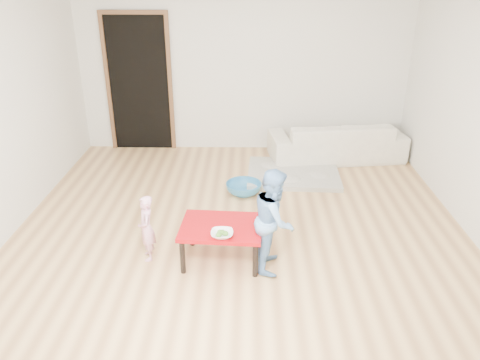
{
  "coord_description": "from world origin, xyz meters",
  "views": [
    {
      "loc": [
        0.09,
        -4.63,
        2.68
      ],
      "look_at": [
        0.0,
        -0.2,
        0.65
      ],
      "focal_mm": 35.0,
      "sensor_mm": 36.0,
      "label": 1
    }
  ],
  "objects_px": {
    "bowl": "(222,234)",
    "child_pink": "(147,228)",
    "basin": "(244,188)",
    "child_blue": "(274,220)",
    "red_table": "(222,243)",
    "sofa": "(336,140)"
  },
  "relations": [
    {
      "from": "bowl",
      "to": "child_pink",
      "type": "bearing_deg",
      "value": 163.2
    },
    {
      "from": "basin",
      "to": "child_blue",
      "type": "bearing_deg",
      "value": -79.06
    },
    {
      "from": "red_table",
      "to": "basin",
      "type": "distance_m",
      "value": 1.52
    },
    {
      "from": "child_pink",
      "to": "basin",
      "type": "xyz_separation_m",
      "value": [
        0.94,
        1.48,
        -0.27
      ]
    },
    {
      "from": "sofa",
      "to": "child_pink",
      "type": "distance_m",
      "value": 3.58
    },
    {
      "from": "child_pink",
      "to": "basin",
      "type": "distance_m",
      "value": 1.78
    },
    {
      "from": "child_pink",
      "to": "sofa",
      "type": "bearing_deg",
      "value": 124.43
    },
    {
      "from": "red_table",
      "to": "child_pink",
      "type": "distance_m",
      "value": 0.75
    },
    {
      "from": "sofa",
      "to": "basin",
      "type": "bearing_deg",
      "value": 34.35
    },
    {
      "from": "child_blue",
      "to": "sofa",
      "type": "bearing_deg",
      "value": -13.27
    },
    {
      "from": "sofa",
      "to": "child_pink",
      "type": "xyz_separation_m",
      "value": [
        -2.32,
        -2.73,
        0.05
      ]
    },
    {
      "from": "bowl",
      "to": "basin",
      "type": "bearing_deg",
      "value": 83.95
    },
    {
      "from": "bowl",
      "to": "basin",
      "type": "xyz_separation_m",
      "value": [
        0.18,
        1.71,
        -0.35
      ]
    },
    {
      "from": "sofa",
      "to": "child_blue",
      "type": "xyz_separation_m",
      "value": [
        -1.08,
        -2.83,
        0.22
      ]
    },
    {
      "from": "child_pink",
      "to": "bowl",
      "type": "bearing_deg",
      "value": 57.99
    },
    {
      "from": "sofa",
      "to": "bowl",
      "type": "bearing_deg",
      "value": 54.46
    },
    {
      "from": "bowl",
      "to": "red_table",
      "type": "bearing_deg",
      "value": 94.87
    },
    {
      "from": "child_pink",
      "to": "red_table",
      "type": "bearing_deg",
      "value": 73.1
    },
    {
      "from": "bowl",
      "to": "child_blue",
      "type": "xyz_separation_m",
      "value": [
        0.49,
        0.12,
        0.09
      ]
    },
    {
      "from": "sofa",
      "to": "basin",
      "type": "xyz_separation_m",
      "value": [
        -1.38,
        -1.25,
        -0.22
      ]
    },
    {
      "from": "bowl",
      "to": "child_blue",
      "type": "distance_m",
      "value": 0.51
    },
    {
      "from": "bowl",
      "to": "child_pink",
      "type": "xyz_separation_m",
      "value": [
        -0.76,
        0.23,
        -0.08
      ]
    }
  ]
}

